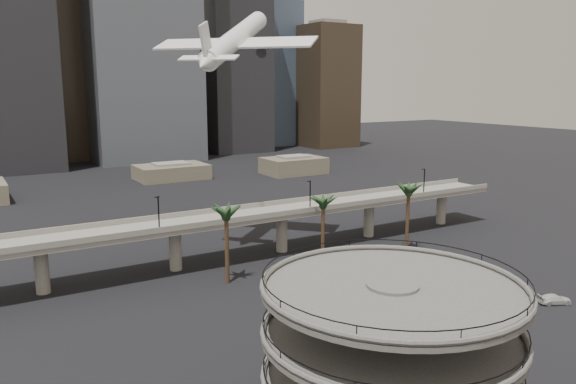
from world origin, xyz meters
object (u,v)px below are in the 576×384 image
overpass (231,222)px  car_c (555,299)px  car_b (386,328)px  parking_ramp (390,355)px  airborne_jet (236,40)px  car_a (311,374)px

overpass → car_c: bearing=-54.0°
overpass → car_b: (4.01, -39.31, -6.65)m
parking_ramp → airborne_jet: airborne_jet is taller
parking_ramp → overpass: (13.00, 59.00, -2.50)m
parking_ramp → car_a: size_ratio=4.68×
parking_ramp → overpass: parking_ramp is taller
parking_ramp → car_a: 17.14m
parking_ramp → car_b: bearing=49.2°
overpass → car_b: size_ratio=31.17×
parking_ramp → car_b: parking_ramp is taller
airborne_jet → car_a: size_ratio=6.25×
overpass → car_a: (-11.40, -44.52, -6.53)m
overpass → car_c: 55.70m
parking_ramp → car_b: 27.58m
car_c → airborne_jet: bearing=47.3°
parking_ramp → car_c: bearing=17.4°
overpass → car_c: (32.51, -44.74, -6.63)m
car_a → car_b: 16.27m
car_a → parking_ramp: bearing=176.8°
car_c → car_a: bearing=113.7°
car_a → car_c: size_ratio=0.96×
car_a → car_c: 43.91m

